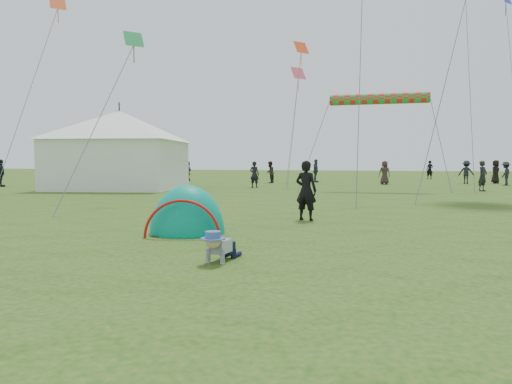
% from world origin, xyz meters
% --- Properties ---
extents(ground, '(140.00, 140.00, 0.00)m').
position_xyz_m(ground, '(0.00, 0.00, 0.00)').
color(ground, '#174B0C').
extents(crawling_toddler, '(0.62, 0.80, 0.56)m').
position_xyz_m(crawling_toddler, '(0.94, 0.61, 0.28)').
color(crawling_toddler, black).
rests_on(crawling_toddler, ground).
extents(popup_tent, '(2.00, 1.77, 2.25)m').
position_xyz_m(popup_tent, '(-0.73, 3.24, 0.00)').
color(popup_tent, '#007859').
rests_on(popup_tent, ground).
extents(standing_adult, '(0.69, 0.54, 1.68)m').
position_xyz_m(standing_adult, '(1.61, 6.21, 0.84)').
color(standing_adult, black).
rests_on(standing_adult, ground).
extents(event_marquee, '(8.34, 8.34, 4.96)m').
position_xyz_m(event_marquee, '(-11.22, 17.98, 2.48)').
color(event_marquee, white).
rests_on(event_marquee, ground).
extents(crowd_person_0, '(0.71, 0.72, 1.66)m').
position_xyz_m(crowd_person_0, '(9.31, 20.79, 0.83)').
color(crowd_person_0, black).
rests_on(crowd_person_0, ground).
extents(crowd_person_2, '(0.72, 1.12, 1.77)m').
position_xyz_m(crowd_person_2, '(-0.78, 28.58, 0.89)').
color(crowd_person_2, '#2F3949').
rests_on(crowd_person_2, ground).
extents(crowd_person_3, '(1.06, 1.19, 1.60)m').
position_xyz_m(crowd_person_3, '(12.14, 27.36, 0.80)').
color(crowd_person_3, black).
rests_on(crowd_person_3, ground).
extents(crowd_person_4, '(0.93, 0.74, 1.65)m').
position_xyz_m(crowd_person_4, '(4.27, 26.67, 0.83)').
color(crowd_person_4, '#382624').
rests_on(crowd_person_4, ground).
extents(crowd_person_5, '(1.50, 1.33, 1.65)m').
position_xyz_m(crowd_person_5, '(-11.23, 28.24, 0.82)').
color(crowd_person_5, '#23343E').
rests_on(crowd_person_5, ground).
extents(crowd_person_6, '(0.64, 0.46, 1.62)m').
position_xyz_m(crowd_person_6, '(-3.64, 20.79, 0.81)').
color(crowd_person_6, black).
rests_on(crowd_person_6, ground).
extents(crowd_person_7, '(0.73, 0.87, 1.62)m').
position_xyz_m(crowd_person_7, '(-3.93, 26.51, 0.81)').
color(crowd_person_7, '#2B211F').
rests_on(crowd_person_7, ground).
extents(crowd_person_8, '(1.01, 1.04, 1.75)m').
position_xyz_m(crowd_person_8, '(-19.53, 17.66, 0.87)').
color(crowd_person_8, black).
rests_on(crowd_person_8, ground).
extents(crowd_person_9, '(1.22, 0.94, 1.67)m').
position_xyz_m(crowd_person_9, '(10.03, 29.20, 0.83)').
color(crowd_person_9, black).
rests_on(crowd_person_9, ground).
extents(crowd_person_10, '(0.62, 0.88, 1.70)m').
position_xyz_m(crowd_person_10, '(12.15, 29.99, 0.85)').
color(crowd_person_10, black).
rests_on(crowd_person_10, ground).
extents(crowd_person_12, '(0.73, 0.65, 1.67)m').
position_xyz_m(crowd_person_12, '(8.48, 37.25, 0.83)').
color(crowd_person_12, black).
rests_on(crowd_person_12, ground).
extents(rainbow_tube_kite, '(5.31, 0.64, 0.64)m').
position_xyz_m(rainbow_tube_kite, '(3.70, 19.72, 5.08)').
color(rainbow_tube_kite, red).
extents(diamond_kite_1, '(1.04, 1.04, 0.85)m').
position_xyz_m(diamond_kite_1, '(-1.30, 24.19, 9.19)').
color(diamond_kite_1, '#F54319').
extents(diamond_kite_3, '(0.79, 0.79, 0.64)m').
position_xyz_m(diamond_kite_3, '(-5.79, 10.04, 6.45)').
color(diamond_kite_3, '#188940').
extents(diamond_kite_5, '(1.21, 1.21, 0.99)m').
position_xyz_m(diamond_kite_5, '(-2.30, 29.41, 8.50)').
color(diamond_kite_5, '#DA4A65').
extents(diamond_kite_7, '(0.90, 0.90, 0.74)m').
position_xyz_m(diamond_kite_7, '(-13.82, 16.12, 10.44)').
color(diamond_kite_7, '#EF551F').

